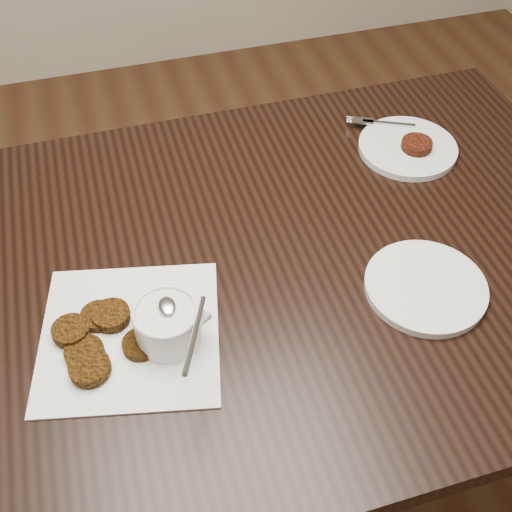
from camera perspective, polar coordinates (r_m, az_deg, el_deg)
The scene contains 7 objects.
floor at distance 1.70m, azimuth -1.72°, elevation -18.54°, with size 4.00×4.00×0.00m, color brown.
table at distance 1.39m, azimuth -0.56°, elevation -11.03°, with size 1.39×0.90×0.75m, color black.
napkin at distance 1.01m, azimuth -11.34°, elevation -6.97°, with size 0.28×0.28×0.00m, color white.
sauce_ramekin at distance 0.94m, azimuth -8.24°, elevation -4.89°, with size 0.13×0.13×0.14m, color silver, non-canonical shape.
patty_cluster at distance 1.01m, azimuth -13.38°, elevation -6.52°, with size 0.20×0.20×0.02m, color #5F380C, non-canonical shape.
plate_with_patty at distance 1.34m, azimuth 13.61°, elevation 9.76°, with size 0.20×0.20×0.03m, color silver, non-canonical shape.
plate_empty at distance 1.08m, azimuth 15.09°, elevation -2.70°, with size 0.20×0.20×0.01m, color white.
Camera 1 is at (-0.15, -0.67, 1.56)m, focal length 44.20 mm.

